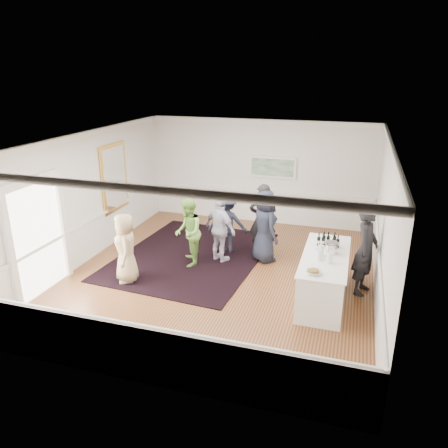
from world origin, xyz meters
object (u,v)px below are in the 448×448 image
(bartender, at_px, (366,250))
(guest_navy, at_px, (265,226))
(guest_green, at_px, (188,232))
(guest_dark_b, at_px, (262,220))
(serving_table, at_px, (324,277))
(guest_lilac, at_px, (220,229))
(ice_bucket, at_px, (332,248))
(nut_bowl, at_px, (314,272))
(guest_tan, at_px, (126,248))
(guest_dark_a, at_px, (227,223))

(bartender, height_order, guest_navy, bartender)
(guest_green, relative_size, guest_navy, 0.93)
(bartender, bearing_deg, guest_dark_b, 76.04)
(serving_table, relative_size, guest_lilac, 1.43)
(guest_green, bearing_deg, guest_dark_b, 104.15)
(ice_bucket, relative_size, nut_bowl, 0.91)
(bartender, height_order, ice_bucket, bartender)
(bartender, bearing_deg, nut_bowl, 162.36)
(guest_tan, height_order, ice_bucket, guest_tan)
(guest_tan, height_order, guest_lilac, guest_lilac)
(guest_tan, height_order, nut_bowl, guest_tan)
(ice_bucket, bearing_deg, serving_table, -126.13)
(nut_bowl, bearing_deg, guest_green, 152.06)
(guest_green, height_order, guest_lilac, guest_lilac)
(guest_tan, height_order, guest_green, guest_green)
(serving_table, xyz_separation_m, guest_navy, (-1.61, 1.56, 0.41))
(guest_green, xyz_separation_m, guest_dark_a, (0.68, 1.06, -0.04))
(serving_table, distance_m, bartender, 1.07)
(serving_table, bearing_deg, guest_green, 167.14)
(serving_table, relative_size, ice_bucket, 9.45)
(guest_dark_b, xyz_separation_m, nut_bowl, (1.61, -2.86, 0.08))
(guest_green, xyz_separation_m, ice_bucket, (3.44, -0.63, 0.27))
(serving_table, bearing_deg, guest_dark_a, 145.58)
(guest_tan, bearing_deg, bartender, 70.46)
(bartender, distance_m, ice_bucket, 0.81)
(serving_table, height_order, guest_tan, guest_tan)
(serving_table, height_order, guest_lilac, guest_lilac)
(guest_green, bearing_deg, ice_bucket, 57.69)
(bartender, distance_m, guest_green, 4.14)
(guest_tan, distance_m, ice_bucket, 4.51)
(serving_table, bearing_deg, guest_navy, 136.02)
(serving_table, relative_size, guest_tan, 1.52)
(guest_lilac, relative_size, guest_dark_b, 0.90)
(guest_green, xyz_separation_m, nut_bowl, (3.20, -1.70, 0.19))
(bartender, bearing_deg, serving_table, 139.31)
(guest_navy, bearing_deg, nut_bowl, 170.58)
(guest_dark_a, bearing_deg, ice_bucket, 141.85)
(guest_dark_b, bearing_deg, bartender, 137.11)
(guest_green, bearing_deg, guest_tan, -60.86)
(serving_table, relative_size, guest_navy, 1.35)
(guest_dark_b, bearing_deg, guest_dark_a, -7.92)
(guest_lilac, relative_size, guest_dark_a, 1.06)
(bartender, distance_m, nut_bowl, 1.75)
(bartender, xyz_separation_m, guest_lilac, (-3.44, 0.64, -0.13))
(guest_lilac, xyz_separation_m, guest_dark_b, (0.90, 0.74, 0.09))
(serving_table, xyz_separation_m, guest_tan, (-4.36, -0.49, 0.31))
(guest_lilac, bearing_deg, guest_dark_a, -60.19)
(guest_lilac, xyz_separation_m, nut_bowl, (2.51, -2.12, 0.18))
(bartender, xyz_separation_m, nut_bowl, (-0.93, -1.48, 0.05))
(bartender, relative_size, guest_lilac, 1.15)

